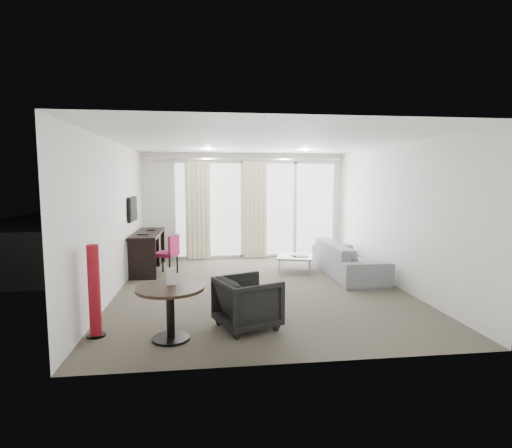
{
  "coord_description": "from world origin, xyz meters",
  "views": [
    {
      "loc": [
        -0.95,
        -6.98,
        1.95
      ],
      "look_at": [
        0.0,
        0.6,
        1.1
      ],
      "focal_mm": 28.0,
      "sensor_mm": 36.0,
      "label": 1
    }
  ],
  "objects": [
    {
      "name": "downlight_a",
      "position": [
        -0.9,
        1.6,
        2.59
      ],
      "size": [
        0.12,
        0.12,
        0.02
      ],
      "primitive_type": "cylinder",
      "color": "#FFE0B2",
      "rests_on": "ceiling"
    },
    {
      "name": "window_panel",
      "position": [
        0.3,
        2.98,
        1.2
      ],
      "size": [
        4.0,
        0.02,
        2.38
      ],
      "primitive_type": null,
      "color": "white",
      "rests_on": "ground"
    },
    {
      "name": "window_frame",
      "position": [
        0.3,
        2.97,
        1.2
      ],
      "size": [
        4.1,
        0.06,
        2.44
      ],
      "primitive_type": null,
      "color": "white",
      "rests_on": "ground"
    },
    {
      "name": "downlight_b",
      "position": [
        1.2,
        1.6,
        2.59
      ],
      "size": [
        0.12,
        0.12,
        0.02
      ],
      "primitive_type": "cylinder",
      "color": "#FFE0B2",
      "rests_on": "ceiling"
    },
    {
      "name": "menu_card",
      "position": [
        -1.39,
        -2.1,
        0.72
      ],
      "size": [
        0.12,
        0.03,
        0.22
      ],
      "primitive_type": null,
      "rotation": [
        0.0,
        0.0,
        0.09
      ],
      "color": "white",
      "rests_on": "round_table"
    },
    {
      "name": "red_lamp",
      "position": [
        -2.34,
        -1.96,
        0.58
      ],
      "size": [
        0.28,
        0.28,
        1.16
      ],
      "primitive_type": "cylinder",
      "rotation": [
        0.0,
        0.0,
        0.26
      ],
      "color": "maroon",
      "rests_on": "floor"
    },
    {
      "name": "wall_right",
      "position": [
        2.5,
        0.0,
        1.3
      ],
      "size": [
        0.0,
        6.0,
        2.6
      ],
      "primitive_type": "cube",
      "color": "silver",
      "rests_on": "ground"
    },
    {
      "name": "balustrade",
      "position": [
        0.3,
        5.95,
        0.5
      ],
      "size": [
        5.5,
        0.06,
        1.05
      ],
      "primitive_type": null,
      "color": "#B2B2B7",
      "rests_on": "terrace_slab"
    },
    {
      "name": "rattan_chair_a",
      "position": [
        1.14,
        4.72,
        0.45
      ],
      "size": [
        0.65,
        0.65,
        0.9
      ],
      "primitive_type": null,
      "rotation": [
        0.0,
        0.0,
        -0.06
      ],
      "color": "brown",
      "rests_on": "terrace_slab"
    },
    {
      "name": "curtain_track",
      "position": [
        0.0,
        2.82,
        2.45
      ],
      "size": [
        4.8,
        0.04,
        0.04
      ],
      "primitive_type": null,
      "color": "#B2B2B7",
      "rests_on": "ceiling"
    },
    {
      "name": "round_table",
      "position": [
        -1.4,
        -2.18,
        0.33
      ],
      "size": [
        0.91,
        0.91,
        0.66
      ],
      "primitive_type": null,
      "rotation": [
        0.0,
        0.0,
        0.1
      ],
      "color": "black",
      "rests_on": "floor"
    },
    {
      "name": "curtain_left",
      "position": [
        -1.15,
        2.82,
        1.2
      ],
      "size": [
        0.6,
        0.2,
        2.38
      ],
      "primitive_type": null,
      "color": "beige",
      "rests_on": "ground"
    },
    {
      "name": "wall_front",
      "position": [
        0.0,
        -3.0,
        1.3
      ],
      "size": [
        5.0,
        0.0,
        2.6
      ],
      "primitive_type": "cube",
      "color": "silver",
      "rests_on": "ground"
    },
    {
      "name": "tub_armchair",
      "position": [
        -0.42,
        -1.9,
        0.34
      ],
      "size": [
        0.96,
        0.95,
        0.68
      ],
      "primitive_type": "imported",
      "rotation": [
        0.0,
        0.0,
        1.95
      ],
      "color": "black",
      "rests_on": "floor"
    },
    {
      "name": "curtain_right",
      "position": [
        0.25,
        2.82,
        1.2
      ],
      "size": [
        0.6,
        0.2,
        2.38
      ],
      "primitive_type": null,
      "color": "beige",
      "rests_on": "ground"
    },
    {
      "name": "rattan_chair_b",
      "position": [
        1.93,
        4.83,
        0.37
      ],
      "size": [
        0.64,
        0.64,
        0.74
      ],
      "primitive_type": null,
      "rotation": [
        0.0,
        0.0,
        0.34
      ],
      "color": "brown",
      "rests_on": "terrace_slab"
    },
    {
      "name": "coffee_table",
      "position": [
        0.92,
        1.22,
        0.17
      ],
      "size": [
        0.93,
        0.93,
        0.33
      ],
      "primitive_type": null,
      "rotation": [
        0.0,
        0.0,
        -0.3
      ],
      "color": "gray",
      "rests_on": "floor"
    },
    {
      "name": "terrace_slab",
      "position": [
        0.3,
        4.5,
        -0.06
      ],
      "size": [
        5.6,
        3.0,
        0.12
      ],
      "primitive_type": "cube",
      "color": "#4D4D50",
      "rests_on": "ground"
    },
    {
      "name": "floor",
      "position": [
        0.0,
        0.0,
        0.0
      ],
      "size": [
        5.0,
        6.0,
        0.0
      ],
      "primitive_type": "cube",
      "color": "#504A3E",
      "rests_on": "ground"
    },
    {
      "name": "desk_chair",
      "position": [
        -1.79,
        1.31,
        0.41
      ],
      "size": [
        0.57,
        0.56,
        0.82
      ],
      "primitive_type": null,
      "rotation": [
        0.0,
        0.0,
        -0.39
      ],
      "color": "maroon",
      "rests_on": "floor"
    },
    {
      "name": "wall_left",
      "position": [
        -2.5,
        0.0,
        1.3
      ],
      "size": [
        0.0,
        6.0,
        2.6
      ],
      "primitive_type": "cube",
      "color": "silver",
      "rests_on": "ground"
    },
    {
      "name": "remote",
      "position": [
        0.88,
        1.18,
        0.36
      ],
      "size": [
        0.08,
        0.18,
        0.02
      ],
      "primitive_type": null,
      "rotation": [
        0.0,
        0.0,
        0.13
      ],
      "color": "black",
      "rests_on": "coffee_table"
    },
    {
      "name": "desk",
      "position": [
        -2.2,
        1.69,
        0.41
      ],
      "size": [
        0.55,
        1.76,
        0.83
      ],
      "primitive_type": null,
      "color": "black",
      "rests_on": "floor"
    },
    {
      "name": "ceiling",
      "position": [
        0.0,
        0.0,
        2.6
      ],
      "size": [
        5.0,
        6.0,
        0.0
      ],
      "primitive_type": "cube",
      "color": "white",
      "rests_on": "ground"
    },
    {
      "name": "rattan_table",
      "position": [
        0.92,
        4.47,
        0.26
      ],
      "size": [
        0.68,
        0.68,
        0.52
      ],
      "primitive_type": null,
      "rotation": [
        0.0,
        0.0,
        -0.39
      ],
      "color": "brown",
      "rests_on": "terrace_slab"
    },
    {
      "name": "sofa",
      "position": [
        1.93,
        0.77,
        0.34
      ],
      "size": [
        0.91,
        2.31,
        0.68
      ],
      "primitive_type": "imported",
      "rotation": [
        0.0,
        0.0,
        1.57
      ],
      "color": "gray",
      "rests_on": "floor"
    },
    {
      "name": "magazine",
      "position": [
        1.04,
        1.19,
        0.36
      ],
      "size": [
        0.25,
        0.3,
        0.02
      ],
      "primitive_type": null,
      "rotation": [
        0.0,
        0.0,
        0.12
      ],
      "color": "gray",
      "rests_on": "coffee_table"
    },
    {
      "name": "tv",
      "position": [
        -2.46,
        1.45,
        1.35
      ],
      "size": [
        0.05,
        0.8,
        0.5
      ],
      "primitive_type": null,
      "color": "black",
      "rests_on": "wall_left"
    }
  ]
}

